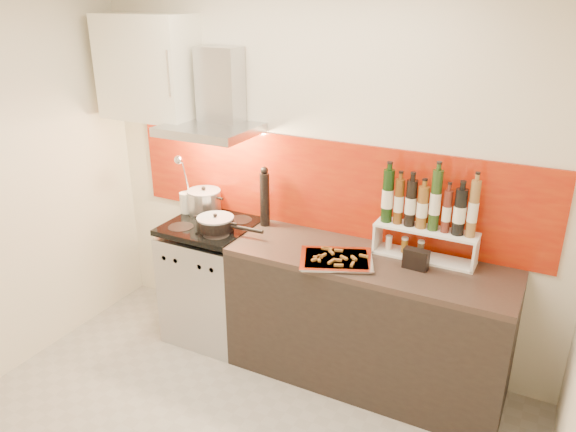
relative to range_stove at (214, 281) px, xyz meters
The scene contains 13 objects.
back_wall 1.15m from the range_stove, 23.53° to the left, with size 3.40×0.02×2.60m, color silver.
backsplash 1.12m from the range_stove, 21.33° to the left, with size 3.00×0.02×0.64m, color #951208.
range_stove is the anchor object (origin of this frame).
counter 1.20m from the range_stove, ahead, with size 1.80×0.60×0.90m.
range_hood 1.31m from the range_stove, 90.00° to the left, with size 0.62×0.50×0.61m.
upper_cabinet 1.61m from the range_stove, 166.72° to the left, with size 0.70×0.35×0.72m, color white.
stock_pot 0.60m from the range_stove, 135.25° to the left, with size 0.25×0.25×0.21m.
saute_pan 0.53m from the range_stove, 33.85° to the right, with size 0.50×0.26×0.12m.
utensil_jar 0.67m from the range_stove, 161.52° to the left, with size 0.10×0.15×0.47m.
pepper_mill 0.78m from the range_stove, 26.88° to the left, with size 0.07×0.07×0.43m.
step_shelf 1.66m from the range_stove, ahead, with size 0.63×0.17×0.58m.
caddy_box 1.57m from the range_stove, ahead, with size 0.15×0.06×0.13m, color black.
baking_tray 1.14m from the range_stove, ahead, with size 0.54×0.49×0.03m.
Camera 1 is at (1.48, -1.93, 2.46)m, focal length 35.00 mm.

